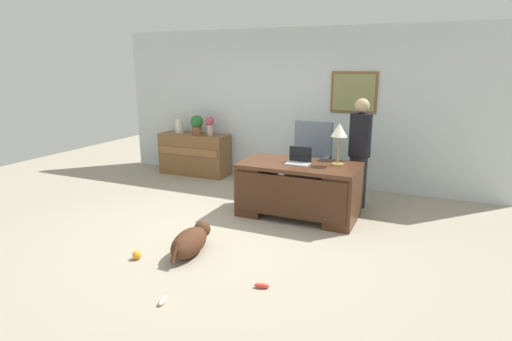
{
  "coord_description": "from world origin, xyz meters",
  "views": [
    {
      "loc": [
        2.35,
        -4.48,
        2.09
      ],
      "look_at": [
        0.23,
        0.3,
        0.75
      ],
      "focal_mm": 29.18,
      "sensor_mm": 36.0,
      "label": 1
    }
  ],
  "objects_px": {
    "armchair": "(310,165)",
    "person_standing": "(359,152)",
    "dog_toy_ball": "(137,255)",
    "potted_plant": "(197,124)",
    "dog_toy_bone": "(163,300)",
    "vase_empty": "(179,126)",
    "desk_lamp": "(339,133)",
    "dog_lying": "(191,241)",
    "vase_with_flowers": "(210,124)",
    "desk": "(298,188)",
    "laptop": "(299,160)",
    "dog_toy_plush": "(262,286)",
    "credenza": "(195,154)"
  },
  "relations": [
    {
      "from": "person_standing",
      "to": "laptop",
      "type": "distance_m",
      "value": 1.0
    },
    {
      "from": "dog_toy_plush",
      "to": "vase_empty",
      "type": "bearing_deg",
      "value": 133.23
    },
    {
      "from": "dog_toy_ball",
      "to": "dog_toy_bone",
      "type": "relative_size",
      "value": 0.65
    },
    {
      "from": "person_standing",
      "to": "dog_toy_ball",
      "type": "height_order",
      "value": "person_standing"
    },
    {
      "from": "armchair",
      "to": "laptop",
      "type": "relative_size",
      "value": 3.77
    },
    {
      "from": "armchair",
      "to": "dog_toy_ball",
      "type": "distance_m",
      "value": 3.15
    },
    {
      "from": "person_standing",
      "to": "vase_empty",
      "type": "height_order",
      "value": "person_standing"
    },
    {
      "from": "desk_lamp",
      "to": "dog_toy_bone",
      "type": "xyz_separation_m",
      "value": [
        -0.91,
        -2.75,
        -1.18
      ]
    },
    {
      "from": "potted_plant",
      "to": "dog_toy_ball",
      "type": "bearing_deg",
      "value": -69.09
    },
    {
      "from": "person_standing",
      "to": "vase_empty",
      "type": "xyz_separation_m",
      "value": [
        -3.59,
        0.66,
        0.09
      ]
    },
    {
      "from": "credenza",
      "to": "laptop",
      "type": "relative_size",
      "value": 4.25
    },
    {
      "from": "armchair",
      "to": "dog_toy_bone",
      "type": "xyz_separation_m",
      "value": [
        -0.29,
        -3.52,
        -0.5
      ]
    },
    {
      "from": "desk",
      "to": "person_standing",
      "type": "xyz_separation_m",
      "value": [
        0.68,
        0.75,
        0.42
      ]
    },
    {
      "from": "potted_plant",
      "to": "dog_toy_bone",
      "type": "xyz_separation_m",
      "value": [
        2.09,
        -4.02,
        -0.96
      ]
    },
    {
      "from": "armchair",
      "to": "desk_lamp",
      "type": "relative_size",
      "value": 2.1
    },
    {
      "from": "dog_lying",
      "to": "vase_with_flowers",
      "type": "relative_size",
      "value": 2.31
    },
    {
      "from": "dog_lying",
      "to": "desk_lamp",
      "type": "xyz_separation_m",
      "value": [
        1.22,
        1.79,
        1.05
      ]
    },
    {
      "from": "person_standing",
      "to": "armchair",
      "type": "bearing_deg",
      "value": 168.29
    },
    {
      "from": "laptop",
      "to": "desk_lamp",
      "type": "bearing_deg",
      "value": 13.09
    },
    {
      "from": "dog_toy_bone",
      "to": "dog_toy_ball",
      "type": "bearing_deg",
      "value": 142.59
    },
    {
      "from": "dog_lying",
      "to": "desk_lamp",
      "type": "height_order",
      "value": "desk_lamp"
    },
    {
      "from": "vase_empty",
      "to": "potted_plant",
      "type": "height_order",
      "value": "potted_plant"
    },
    {
      "from": "dog_toy_ball",
      "to": "dog_toy_plush",
      "type": "distance_m",
      "value": 1.5
    },
    {
      "from": "potted_plant",
      "to": "person_standing",
      "type": "bearing_deg",
      "value": -11.71
    },
    {
      "from": "desk_lamp",
      "to": "dog_toy_ball",
      "type": "relative_size",
      "value": 5.86
    },
    {
      "from": "desk_lamp",
      "to": "potted_plant",
      "type": "height_order",
      "value": "desk_lamp"
    },
    {
      "from": "armchair",
      "to": "dog_toy_ball",
      "type": "bearing_deg",
      "value": -110.33
    },
    {
      "from": "potted_plant",
      "to": "dog_toy_plush",
      "type": "distance_m",
      "value": 4.53
    },
    {
      "from": "vase_empty",
      "to": "dog_toy_plush",
      "type": "xyz_separation_m",
      "value": [
        3.22,
        -3.42,
        -0.9
      ]
    },
    {
      "from": "dog_lying",
      "to": "dog_toy_plush",
      "type": "height_order",
      "value": "dog_lying"
    },
    {
      "from": "vase_empty",
      "to": "person_standing",
      "type": "bearing_deg",
      "value": -10.4
    },
    {
      "from": "vase_empty",
      "to": "potted_plant",
      "type": "bearing_deg",
      "value": 0.0
    },
    {
      "from": "dog_toy_ball",
      "to": "vase_empty",
      "type": "bearing_deg",
      "value": 116.65
    },
    {
      "from": "laptop",
      "to": "desk_lamp",
      "type": "relative_size",
      "value": 0.56
    },
    {
      "from": "armchair",
      "to": "dog_toy_ball",
      "type": "relative_size",
      "value": 12.32
    },
    {
      "from": "potted_plant",
      "to": "dog_toy_bone",
      "type": "relative_size",
      "value": 2.41
    },
    {
      "from": "armchair",
      "to": "person_standing",
      "type": "distance_m",
      "value": 0.86
    },
    {
      "from": "dog_lying",
      "to": "dog_toy_ball",
      "type": "relative_size",
      "value": 8.22
    },
    {
      "from": "vase_with_flowers",
      "to": "dog_toy_plush",
      "type": "xyz_separation_m",
      "value": [
        2.52,
        -3.42,
        -0.98
      ]
    },
    {
      "from": "vase_with_flowers",
      "to": "dog_toy_ball",
      "type": "relative_size",
      "value": 3.56
    },
    {
      "from": "armchair",
      "to": "dog_toy_bone",
      "type": "distance_m",
      "value": 3.57
    },
    {
      "from": "vase_with_flowers",
      "to": "person_standing",
      "type": "bearing_deg",
      "value": -12.81
    },
    {
      "from": "dog_lying",
      "to": "dog_toy_plush",
      "type": "distance_m",
      "value": 1.1
    },
    {
      "from": "desk_lamp",
      "to": "potted_plant",
      "type": "xyz_separation_m",
      "value": [
        -3.0,
        1.27,
        -0.22
      ]
    },
    {
      "from": "person_standing",
      "to": "laptop",
      "type": "height_order",
      "value": "person_standing"
    },
    {
      "from": "desk_lamp",
      "to": "dog_toy_plush",
      "type": "relative_size",
      "value": 3.79
    },
    {
      "from": "dog_lying",
      "to": "armchair",
      "type": "bearing_deg",
      "value": 76.65
    },
    {
      "from": "dog_lying",
      "to": "laptop",
      "type": "xyz_separation_m",
      "value": [
        0.71,
        1.67,
        0.66
      ]
    },
    {
      "from": "laptop",
      "to": "potted_plant",
      "type": "xyz_separation_m",
      "value": [
        -2.49,
        1.38,
        0.17
      ]
    },
    {
      "from": "person_standing",
      "to": "vase_with_flowers",
      "type": "bearing_deg",
      "value": 167.19
    }
  ]
}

